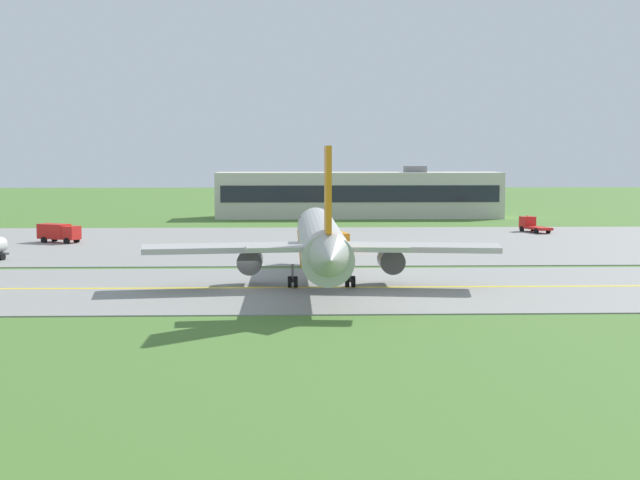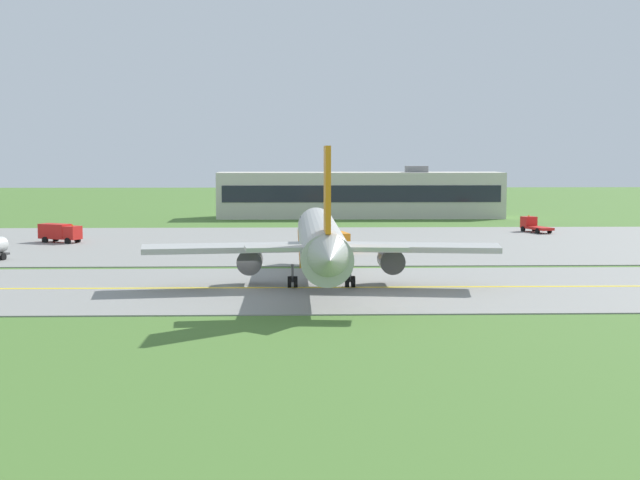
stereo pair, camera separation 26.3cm
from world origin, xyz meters
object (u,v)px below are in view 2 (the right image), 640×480
object	(u,v)px
airplane_lead	(321,241)
service_truck_baggage	(60,232)
service_truck_fuel	(533,225)
service_truck_catering	(336,241)

from	to	relation	value
airplane_lead	service_truck_baggage	world-z (taller)	airplane_lead
airplane_lead	service_truck_baggage	bearing A→B (deg)	129.37
service_truck_baggage	service_truck_fuel	distance (m)	70.22
airplane_lead	service_truck_catering	world-z (taller)	airplane_lead
airplane_lead	service_truck_fuel	world-z (taller)	airplane_lead
airplane_lead	service_truck_fuel	xyz separation A→B (m)	(34.40, 56.64, -2.95)
airplane_lead	service_truck_catering	distance (m)	28.38
service_truck_baggage	service_truck_fuel	world-z (taller)	service_truck_baggage
service_truck_baggage	service_truck_fuel	bearing A→B (deg)	12.30
service_truck_baggage	service_truck_fuel	xyz separation A→B (m)	(68.60, 14.96, -0.35)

